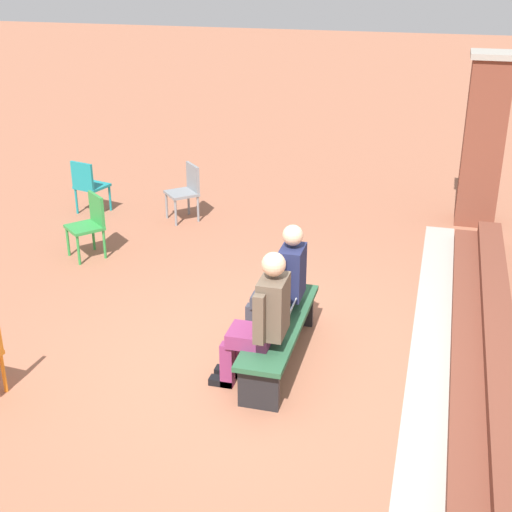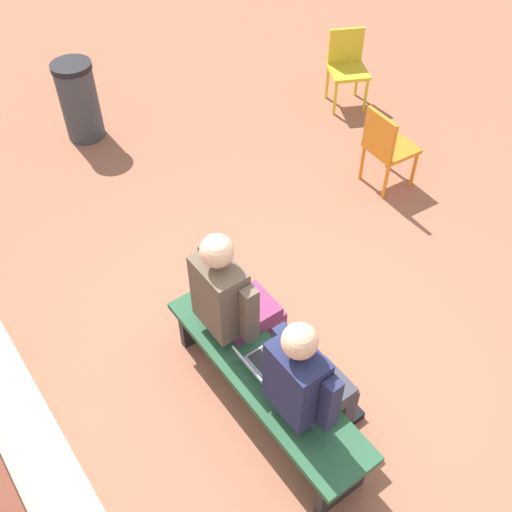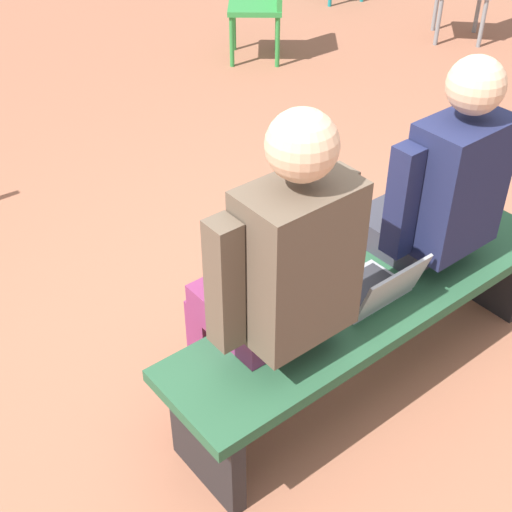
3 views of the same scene
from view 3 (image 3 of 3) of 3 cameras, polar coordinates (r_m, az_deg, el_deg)
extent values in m
plane|color=#9E6047|center=(3.08, 4.39, -9.35)|extent=(60.00, 60.00, 0.00)
cube|color=#285638|center=(2.80, 9.30, -3.57)|extent=(1.80, 0.44, 0.05)
cube|color=black|center=(3.46, 18.09, -0.87)|extent=(0.06, 0.37, 0.40)
cube|color=black|center=(2.58, -3.98, -14.72)|extent=(0.06, 0.37, 0.40)
cube|color=#383842|center=(3.05, 11.73, 1.91)|extent=(0.32, 0.38, 0.13)
cube|color=#383842|center=(3.36, 9.73, -0.05)|extent=(0.10, 0.11, 0.45)
cube|color=black|center=(3.51, 8.75, -2.13)|extent=(0.10, 0.23, 0.07)
cube|color=#383842|center=(3.26, 7.70, -1.17)|extent=(0.10, 0.11, 0.45)
cube|color=black|center=(3.41, 6.77, -3.26)|extent=(0.10, 0.23, 0.07)
cube|color=#1E2347|center=(2.78, 15.74, 5.53)|extent=(0.36, 0.23, 0.53)
cube|color=#195133|center=(2.85, 13.78, 5.88)|extent=(0.05, 0.01, 0.32)
cube|color=#1E2347|center=(2.98, 17.38, 7.09)|extent=(0.08, 0.09, 0.45)
cube|color=#1E2347|center=(2.66, 11.58, 4.27)|extent=(0.08, 0.09, 0.45)
sphere|color=#DBAD89|center=(2.60, 17.19, 12.93)|extent=(0.21, 0.21, 0.21)
cube|color=#7F2D5B|center=(2.60, -0.12, -4.22)|extent=(0.33, 0.39, 0.14)
cube|color=#7F2D5B|center=(2.94, -1.17, -5.71)|extent=(0.11, 0.12, 0.45)
cube|color=black|center=(3.11, -1.80, -7.71)|extent=(0.11, 0.24, 0.07)
cube|color=#7F2D5B|center=(2.87, -3.98, -7.19)|extent=(0.11, 0.12, 0.45)
cube|color=black|center=(3.04, -4.48, -9.16)|extent=(0.11, 0.24, 0.07)
cube|color=brown|center=(2.25, 3.30, -0.46)|extent=(0.37, 0.24, 0.55)
cube|color=brown|center=(2.44, 6.38, 2.05)|extent=(0.09, 0.10, 0.47)
cube|color=brown|center=(2.19, -2.54, -2.36)|extent=(0.09, 0.10, 0.47)
sphere|color=#DBAD89|center=(2.03, 3.71, 8.84)|extent=(0.22, 0.22, 0.22)
cube|color=#9EA0A5|center=(2.78, 8.56, -2.74)|extent=(0.32, 0.22, 0.02)
cube|color=#2D2D33|center=(2.78, 8.43, -2.45)|extent=(0.29, 0.15, 0.00)
cube|color=#9EA0A5|center=(2.65, 10.93, -2.50)|extent=(0.32, 0.07, 0.19)
cube|color=#33519E|center=(2.65, 10.81, -2.41)|extent=(0.28, 0.06, 0.17)
cylinder|color=gray|center=(6.82, 14.20, 18.70)|extent=(0.04, 0.04, 0.40)
cylinder|color=gray|center=(6.48, 14.40, 17.72)|extent=(0.04, 0.04, 0.40)
cylinder|color=gray|center=(6.86, 17.33, 18.30)|extent=(0.04, 0.04, 0.40)
cylinder|color=gray|center=(6.53, 17.67, 17.31)|extent=(0.04, 0.04, 0.40)
cube|color=#2D893D|center=(5.94, -0.08, 19.34)|extent=(0.59, 0.59, 0.04)
cylinder|color=#2D893D|center=(6.19, -1.79, 17.91)|extent=(0.04, 0.04, 0.40)
cylinder|color=#2D893D|center=(5.85, -1.95, 16.75)|extent=(0.04, 0.04, 0.40)
cylinder|color=#2D893D|center=(6.18, 1.71, 17.89)|extent=(0.04, 0.04, 0.40)
cylinder|color=#2D893D|center=(5.84, 1.74, 16.73)|extent=(0.04, 0.04, 0.40)
camera|label=1|loc=(4.57, -132.91, -4.23)|focal=50.00mm
camera|label=2|loc=(3.77, 74.74, 43.19)|focal=42.00mm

